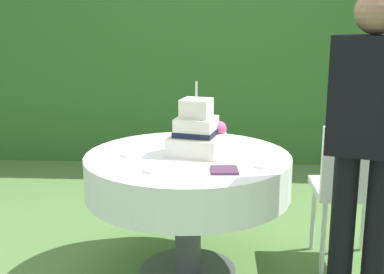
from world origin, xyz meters
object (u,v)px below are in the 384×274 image
Objects in this scene: serving_plate_far at (264,165)px; garden_chair at (352,182)px; serving_plate_right at (185,136)px; standing_person at (367,138)px; serving_plate_near at (154,170)px; cake_table at (188,176)px; napkin_stack at (224,170)px; wedding_cake at (197,133)px; serving_plate_left at (131,154)px.

serving_plate_far is 0.65m from garden_chair.
serving_plate_right is 1.25m from standing_person.
serving_plate_near is 0.57m from serving_plate_far.
serving_plate_far is at bearing -25.66° from cake_table.
garden_chair reaches higher than serving_plate_right.
serving_plate_right is at bearing 109.36° from napkin_stack.
serving_plate_near and napkin_stack have the same top height.
serving_plate_near is 0.85× the size of napkin_stack.
standing_person is at bearing -9.22° from napkin_stack.
wedding_cake is 0.44m from serving_plate_far.
standing_person is at bearing -17.68° from serving_plate_left.
standing_person is (1.18, -0.38, 0.20)m from serving_plate_left.
standing_person reaches higher than serving_plate_right.
wedding_cake is 0.39m from serving_plate_left.
wedding_cake is 2.99× the size of napkin_stack.
napkin_stack is at bearing -154.01° from serving_plate_far.
serving_plate_right is at bearing 82.06° from serving_plate_near.
cake_table is 0.38m from napkin_stack.
serving_plate_left is (-0.72, 0.17, 0.00)m from serving_plate_far.
wedding_cake is 0.95m from garden_chair.
serving_plate_left is 0.58m from napkin_stack.
serving_plate_far is 0.81× the size of napkin_stack.
garden_chair is at bearing 7.09° from cake_table.
serving_plate_far is 0.07× the size of standing_person.
wedding_cake is 3.55× the size of serving_plate_left.
napkin_stack is (-0.20, -0.10, 0.00)m from serving_plate_far.
serving_plate_near is (-0.20, -0.34, -0.11)m from wedding_cake.
wedding_cake reaches higher than serving_plate_left.
serving_plate_far is 0.12× the size of garden_chair.
serving_plate_far is at bearing -13.19° from serving_plate_left.
wedding_cake is at bearing 147.01° from serving_plate_far.
garden_chair is at bearing -17.15° from serving_plate_right.
cake_table is 1.01m from standing_person.
serving_plate_near is 1.19m from garden_chair.
wedding_cake is 0.42m from serving_plate_right.
standing_person is (-0.08, -0.52, 0.39)m from garden_chair.
wedding_cake is at bearing -75.64° from serving_plate_right.
napkin_stack is (0.20, -0.30, 0.13)m from cake_table.
serving_plate_near and serving_plate_far have the same top height.
napkin_stack is at bearing 1.50° from serving_plate_near.
wedding_cake is at bearing -174.79° from garden_chair.
wedding_cake reaches higher than serving_plate_right.
serving_plate_near is (-0.15, -0.30, 0.13)m from cake_table.
serving_plate_near is 0.32m from serving_plate_left.
wedding_cake reaches higher than garden_chair.
garden_chair reaches higher than serving_plate_near.
serving_plate_far is 0.96× the size of serving_plate_left.
cake_table is 10.79× the size of serving_plate_right.
cake_table is 2.83× the size of wedding_cake.
serving_plate_near is at bearing -120.57° from wedding_cake.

